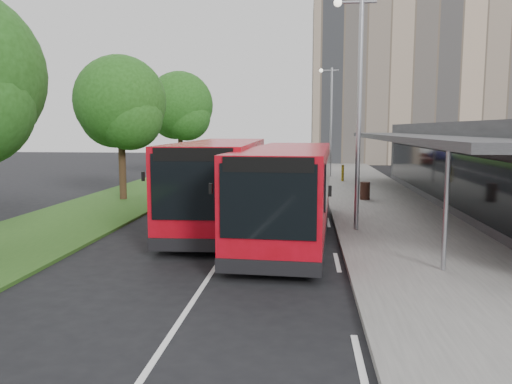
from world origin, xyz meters
The scene contains 17 objects.
ground centered at (0.00, 0.00, 0.00)m, with size 120.00×120.00×0.00m, color black.
pavement centered at (6.00, 20.00, 0.07)m, with size 5.00×80.00×0.15m, color slate.
grass_verge centered at (-7.00, 20.00, 0.05)m, with size 5.00×80.00×0.10m, color #254C18.
lane_centre_line centered at (0.00, 15.00, 0.01)m, with size 0.12×70.00×0.01m, color silver.
kerb_dashes centered at (3.30, 19.00, 0.01)m, with size 0.12×56.00×0.01m.
office_block centered at (14.00, 42.00, 9.00)m, with size 22.00×12.00×18.00m, color tan.
station_building centered at (10.86, 8.00, 2.04)m, with size 7.70×26.00×4.00m.
tree_mid centered at (-7.01, 9.05, 4.77)m, with size 4.61×4.61×7.40m.
tree_far centered at (-7.01, 21.05, 5.12)m, with size 4.93×4.93×7.93m.
lamp_post_near centered at (4.12, 2.00, 4.72)m, with size 1.44×0.28×8.00m.
lamp_post_far centered at (4.12, 22.00, 4.72)m, with size 1.44×0.28×8.00m.
bus_main centered at (1.83, 1.23, 1.58)m, with size 3.39×11.03×3.08m.
bus_second centered at (-0.89, 3.49, 1.65)m, with size 3.22×11.42×3.21m.
litter_bin centered at (5.38, 9.69, 0.59)m, with size 0.49×0.49×0.88m, color #321B14.
bollard centered at (4.89, 18.59, 0.71)m, with size 0.18×0.18×1.11m, color gold.
car_near centered at (2.38, 38.17, 0.65)m, with size 1.52×3.79×1.29m, color #56100C.
car_far centered at (-1.12, 44.71, 0.59)m, with size 1.24×3.57×1.18m, color navy.
Camera 1 is at (2.40, -15.73, 3.71)m, focal length 35.00 mm.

